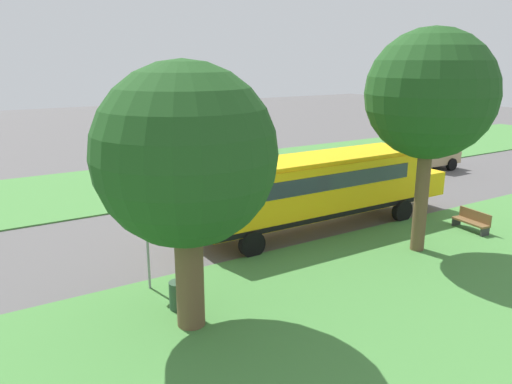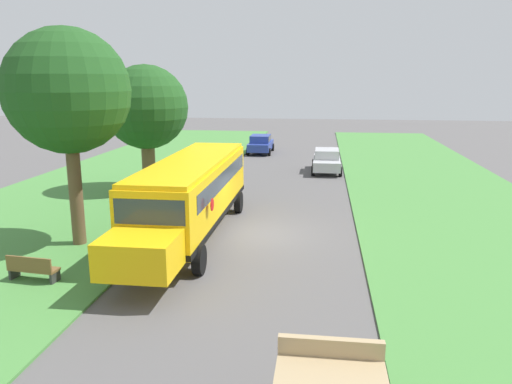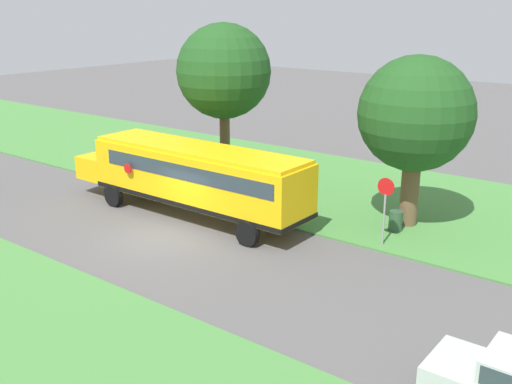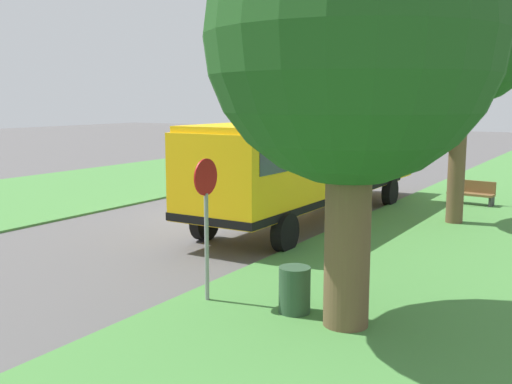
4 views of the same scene
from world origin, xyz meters
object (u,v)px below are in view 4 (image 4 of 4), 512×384
at_px(stop_sign, 206,213).
at_px(trash_bin, 295,292).
at_px(oak_tree_roadside_mid, 347,37).
at_px(school_bus, 311,160).
at_px(oak_tree_beside_bus, 464,30).
at_px(park_bench, 471,193).
at_px(pickup_truck, 330,150).

xyz_separation_m(stop_sign, trash_bin, (-1.71, -0.26, -1.29)).
distance_m(oak_tree_roadside_mid, trash_bin, 4.41).
relative_size(school_bus, stop_sign, 4.53).
height_order(school_bus, oak_tree_beside_bus, oak_tree_beside_bus).
bearing_deg(stop_sign, trash_bin, -171.34).
distance_m(school_bus, trash_bin, 8.76).
height_order(oak_tree_beside_bus, oak_tree_roadside_mid, oak_tree_beside_bus).
height_order(oak_tree_roadside_mid, park_bench, oak_tree_roadside_mid).
height_order(pickup_truck, oak_tree_beside_bus, oak_tree_beside_bus).
bearing_deg(pickup_truck, trash_bin, 113.06).
relative_size(pickup_truck, stop_sign, 1.97).
height_order(pickup_truck, trash_bin, pickup_truck).
relative_size(school_bus, oak_tree_beside_bus, 1.52).
height_order(school_bus, pickup_truck, school_bus).
bearing_deg(oak_tree_beside_bus, oak_tree_roadside_mid, 92.79).
distance_m(school_bus, oak_tree_beside_bus, 5.88).
distance_m(oak_tree_beside_bus, oak_tree_roadside_mid, 9.78).
relative_size(pickup_truck, trash_bin, 6.00).
distance_m(oak_tree_beside_bus, park_bench, 6.50).
bearing_deg(stop_sign, oak_tree_roadside_mid, -179.14).
xyz_separation_m(stop_sign, park_bench, (-1.91, -13.44, -1.26)).
height_order(oak_tree_roadside_mid, trash_bin, oak_tree_roadside_mid).
relative_size(pickup_truck, oak_tree_roadside_mid, 0.76).
xyz_separation_m(pickup_truck, park_bench, (-9.21, 7.98, -0.60)).
relative_size(oak_tree_beside_bus, trash_bin, 9.08).
bearing_deg(oak_tree_beside_bus, school_bus, 21.67).
bearing_deg(oak_tree_beside_bus, trash_bin, 86.94).
bearing_deg(trash_bin, school_bus, -65.48).
bearing_deg(park_bench, oak_tree_beside_bus, 94.77).
xyz_separation_m(oak_tree_roadside_mid, trash_bin, (0.98, -0.22, -4.30)).
xyz_separation_m(school_bus, oak_tree_roadside_mid, (-4.56, 8.08, 2.82)).
xyz_separation_m(oak_tree_beside_bus, trash_bin, (0.51, 9.49, -5.37)).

